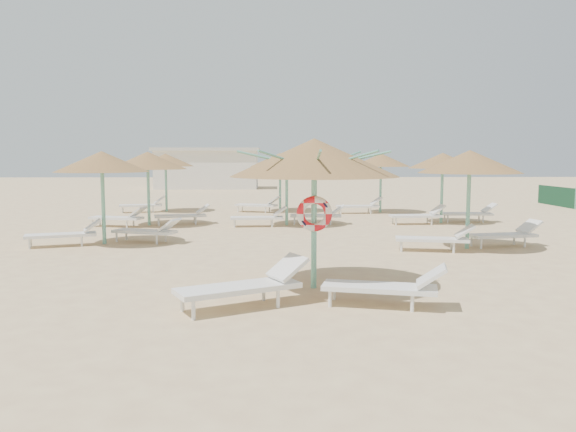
{
  "coord_description": "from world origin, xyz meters",
  "views": [
    {
      "loc": [
        -0.63,
        -10.64,
        2.51
      ],
      "look_at": [
        -0.34,
        0.9,
        1.3
      ],
      "focal_mm": 35.0,
      "sensor_mm": 36.0,
      "label": 1
    }
  ],
  "objects": [
    {
      "name": "lounger_main_b",
      "position": [
        1.28,
        -1.42,
        0.36
      ],
      "size": [
        2.14,
        1.1,
        0.74
      ],
      "rotation": [
        0.0,
        0.0,
        -0.25
      ],
      "color": "white",
      "rests_on": "ground"
    },
    {
      "name": "service_hut",
      "position": [
        -6.0,
        35.0,
        1.64
      ],
      "size": [
        8.4,
        4.4,
        3.25
      ],
      "color": "silver",
      "rests_on": "ground"
    },
    {
      "name": "lounger_main_a",
      "position": [
        -1.09,
        -1.42,
        0.39
      ],
      "size": [
        2.29,
        1.61,
        0.81
      ],
      "rotation": [
        0.0,
        0.0,
        0.47
      ],
      "color": "white",
      "rests_on": "ground"
    },
    {
      "name": "main_palapa",
      "position": [
        0.13,
        -0.03,
        2.49
      ],
      "size": [
        3.2,
        3.2,
        2.87
      ],
      "color": "#6AB89F",
      "rests_on": "ground"
    },
    {
      "name": "palapa_field",
      "position": [
        -0.36,
        10.62,
        2.3
      ],
      "size": [
        15.71,
        13.63,
        2.72
      ],
      "color": "#6AB89F",
      "rests_on": "ground"
    },
    {
      "name": "ground",
      "position": [
        0.0,
        0.0,
        0.0
      ],
      "size": [
        120.0,
        120.0,
        0.0
      ],
      "primitive_type": "plane",
      "color": "#D4B981",
      "rests_on": "ground"
    }
  ]
}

